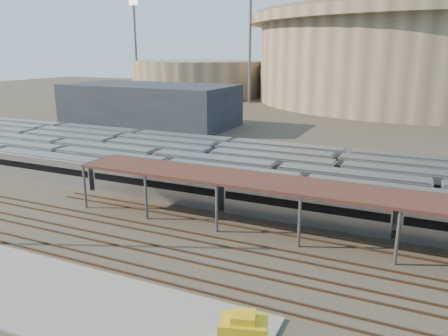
% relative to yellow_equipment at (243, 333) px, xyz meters
% --- Properties ---
extents(ground, '(420.00, 420.00, 0.00)m').
position_rel_yellow_equipment_xyz_m(ground, '(-18.50, 14.50, -1.13)').
color(ground, '#383026').
rests_on(ground, ground).
extents(subway_trains, '(127.29, 23.90, 3.60)m').
position_rel_yellow_equipment_xyz_m(subway_trains, '(-20.00, 33.00, 0.67)').
color(subway_trains, silver).
rests_on(subway_trains, ground).
extents(inspection_shed, '(60.30, 6.00, 5.30)m').
position_rel_yellow_equipment_xyz_m(inspection_shed, '(3.50, 18.50, 3.86)').
color(inspection_shed, '#5B5A5F').
rests_on(inspection_shed, ground).
extents(empty_tracks, '(170.00, 9.62, 0.18)m').
position_rel_yellow_equipment_xyz_m(empty_tracks, '(-18.50, 9.50, -1.04)').
color(empty_tracks, '#4C3323').
rests_on(empty_tracks, ground).
extents(stadium, '(124.00, 124.00, 32.50)m').
position_rel_yellow_equipment_xyz_m(stadium, '(6.50, 154.50, 15.34)').
color(stadium, gray).
rests_on(stadium, ground).
extents(secondary_arena, '(56.00, 56.00, 14.00)m').
position_rel_yellow_equipment_xyz_m(secondary_arena, '(-78.50, 144.50, 5.87)').
color(secondary_arena, gray).
rests_on(secondary_arena, ground).
extents(service_building, '(42.00, 20.00, 10.00)m').
position_rel_yellow_equipment_xyz_m(service_building, '(-53.50, 69.50, 3.87)').
color(service_building, '#1E232D').
rests_on(service_building, ground).
extents(floodlight_0, '(4.00, 1.00, 38.40)m').
position_rel_yellow_equipment_xyz_m(floodlight_0, '(-48.50, 124.50, 19.52)').
color(floodlight_0, '#5B5A5F').
rests_on(floodlight_0, ground).
extents(floodlight_1, '(4.00, 1.00, 38.40)m').
position_rel_yellow_equipment_xyz_m(floodlight_1, '(-103.50, 134.50, 19.52)').
color(floodlight_1, '#5B5A5F').
rests_on(floodlight_1, ground).
extents(floodlight_3, '(4.00, 1.00, 38.40)m').
position_rel_yellow_equipment_xyz_m(floodlight_3, '(-28.50, 174.50, 19.52)').
color(floodlight_3, '#5B5A5F').
rests_on(floodlight_3, ground).
extents(yellow_equipment, '(3.37, 2.63, 1.85)m').
position_rel_yellow_equipment_xyz_m(yellow_equipment, '(0.00, 0.00, 0.00)').
color(yellow_equipment, gold).
rests_on(yellow_equipment, apron).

